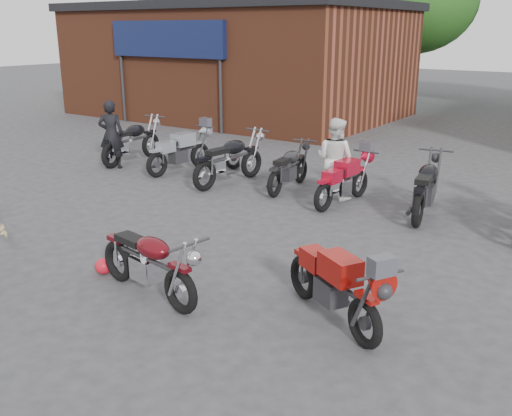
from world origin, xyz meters
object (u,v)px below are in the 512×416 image
Objects in this scene: sportbike at (334,281)px; row_bike_3 at (289,166)px; row_bike_0 at (132,139)px; row_bike_4 at (344,178)px; helmet at (104,266)px; row_bike_2 at (230,157)px; row_bike_1 at (180,149)px; person_dark at (111,134)px; person_light at (335,159)px; row_bike_5 at (427,184)px; vintage_motorcycle at (148,258)px.

row_bike_3 is at bearing 156.46° from sportbike.
row_bike_0 is 1.15× the size of row_bike_4.
row_bike_2 is at bearing 106.99° from helmet.
row_bike_1 is 1.69m from row_bike_2.
person_dark is 6.13m from row_bike_4.
row_bike_4 is at bearing -108.60° from row_bike_3.
person_light is 0.53m from row_bike_4.
row_bike_5 is (3.02, -0.06, 0.07)m from row_bike_3.
vintage_motorcycle is 1.13× the size of person_light.
row_bike_5 is (2.83, 5.25, 0.48)m from helmet.
helmet is 0.15× the size of person_light.
person_light is 0.78× the size of row_bike_2.
sportbike is 9.47m from row_bike_0.
vintage_motorcycle is 1.03× the size of row_bike_4.
row_bike_0 is at bearing 147.12° from vintage_motorcycle.
person_light reaches higher than vintage_motorcycle.
row_bike_0 is at bearing 90.42° from row_bike_2.
helmet is 5.34m from row_bike_3.
row_bike_3 reaches higher than row_bike_4.
vintage_motorcycle reaches higher than row_bike_3.
sportbike is 6.52m from row_bike_2.
sportbike reaches higher than row_bike_3.
row_bike_5 is at bearing 61.66° from helmet.
person_dark is (-8.17, 3.88, 0.31)m from sportbike.
person_light is 0.91× the size of row_bike_3.
person_dark is 4.74m from row_bike_3.
row_bike_3 is at bearing 0.89° from person_light.
row_bike_0 is (-0.08, 0.76, -0.24)m from person_dark.
row_bike_4 is (0.34, -0.26, -0.30)m from person_light.
row_bike_1 is at bearing 168.17° from person_dark.
row_bike_5 is at bearing 81.16° from vintage_motorcycle.
person_light is 0.86× the size of row_bike_1.
row_bike_2 is at bearing 97.69° from row_bike_3.
row_bike_4 is 0.88× the size of row_bike_5.
row_bike_4 is at bearing 88.54° from row_bike_5.
row_bike_0 reaches higher than row_bike_1.
row_bike_0 is at bearing 79.96° from row_bike_5.
person_dark is at bearing 103.32° from row_bike_2.
row_bike_1 is 3.01m from row_bike_3.
row_bike_5 is at bearing 125.76° from sportbike.
row_bike_0 is 1.08× the size of row_bike_1.
row_bike_4 is (1.45, -0.30, -0.00)m from row_bike_3.
helmet is (-1.08, 0.15, -0.42)m from vintage_motorcycle.
sportbike is 1.00× the size of row_bike_3.
person_light reaches higher than row_bike_2.
vintage_motorcycle is at bearing -131.46° from sportbike.
row_bike_2 is 1.03× the size of row_bike_5.
row_bike_2 is (-1.52, 4.97, 0.50)m from helmet.
row_bike_5 is at bearing -75.91° from row_bike_4.
helmet is 7.22m from row_bike_0.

